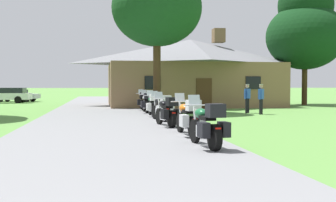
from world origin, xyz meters
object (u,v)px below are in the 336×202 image
Objects in this scene: motorcycle_white_sixth_in_row at (146,103)px; bystander_blue_shirt_beside_signpost at (247,97)px; bystander_blue_shirt_near_lodge at (261,97)px; parked_white_suv_far_left at (5,95)px; motorcycle_orange_second_in_row at (188,118)px; motorcycle_black_farthest_in_row at (142,101)px; tree_right_of_lodge at (305,27)px; parked_silver_sedan_far_left at (16,95)px; motorcycle_black_fourth_in_row at (162,108)px; motorcycle_green_nearest_to_camera at (208,126)px; motorcycle_black_third_in_row at (167,112)px; motorcycle_green_fifth_in_row at (153,105)px.

bystander_blue_shirt_beside_signpost is (5.84, -0.48, 0.34)m from motorcycle_white_sixth_in_row.
bystander_blue_shirt_near_lodge is 0.36× the size of parked_white_suv_far_left.
motorcycle_orange_second_in_row is 13.94m from motorcycle_black_farthest_in_row.
tree_right_of_lodge is at bearing -104.50° from parked_white_suv_far_left.
parked_silver_sedan_far_left is at bearing -5.09° from parked_white_suv_far_left.
motorcycle_orange_second_in_row is at bearing -90.19° from motorcycle_black_farthest_in_row.
motorcycle_orange_second_in_row is 5.55m from motorcycle_black_fourth_in_row.
bystander_blue_shirt_beside_signpost reaches higher than motorcycle_white_sixth_in_row.
bystander_blue_shirt_beside_signpost is 0.36× the size of parked_white_suv_far_left.
motorcycle_orange_second_in_row and motorcycle_black_farthest_in_row have the same top height.
tree_right_of_lodge is at bearing 29.50° from motorcycle_white_sixth_in_row.
bystander_blue_shirt_near_lodge reaches higher than motorcycle_black_farthest_in_row.
motorcycle_green_nearest_to_camera is 1.00× the size of motorcycle_orange_second_in_row.
bystander_blue_shirt_near_lodge is 27.08m from parked_silver_sedan_far_left.
parked_silver_sedan_far_left is at bearing 100.70° from motorcycle_black_third_in_row.
parked_white_suv_far_left is at bearing 162.43° from tree_right_of_lodge.
motorcycle_black_fourth_in_row is (0.18, 2.61, 0.00)m from motorcycle_black_third_in_row.
motorcycle_black_fourth_in_row is at bearing -149.79° from parked_white_suv_far_left.
motorcycle_white_sixth_in_row is at bearing 86.21° from motorcycle_orange_second_in_row.
motorcycle_green_fifth_in_row is at bearing -18.25° from bystander_blue_shirt_beside_signpost.
motorcycle_black_fourth_in_row is 5.50m from motorcycle_white_sixth_in_row.
bystander_blue_shirt_near_lodge is (6.20, 1.18, 0.34)m from motorcycle_green_fifth_in_row.
motorcycle_black_fourth_in_row and motorcycle_white_sixth_in_row have the same top height.
tree_right_of_lodge is (13.96, 13.99, 5.76)m from motorcycle_black_fourth_in_row.
parked_white_suv_far_left is at bearing 103.85° from motorcycle_black_third_in_row.
motorcycle_green_fifth_in_row is 0.46× the size of parked_silver_sedan_far_left.
bystander_blue_shirt_beside_signpost is at bearing 29.99° from motorcycle_black_fourth_in_row.
bystander_blue_shirt_beside_signpost is 0.38× the size of parked_silver_sedan_far_left.
parked_white_suv_far_left reaches higher than motorcycle_white_sixth_in_row.
bystander_blue_shirt_near_lodge is (6.20, 12.00, 0.34)m from motorcycle_green_nearest_to_camera.
motorcycle_black_farthest_in_row is 1.23× the size of bystander_blue_shirt_near_lodge.
motorcycle_white_sixth_in_row is 0.46× the size of parked_silver_sedan_far_left.
motorcycle_black_farthest_in_row is at bearing 83.88° from motorcycle_green_nearest_to_camera.
bystander_blue_shirt_beside_signpost is at bearing -132.43° from tree_right_of_lodge.
motorcycle_black_fourth_in_row is at bearing 1.08° from bystander_blue_shirt_beside_signpost.
motorcycle_orange_second_in_row is at bearing -90.64° from motorcycle_green_fifth_in_row.
motorcycle_white_sixth_in_row is 1.24× the size of bystander_blue_shirt_beside_signpost.
bystander_blue_shirt_near_lodge is (6.22, -1.63, 0.34)m from motorcycle_white_sixth_in_row.
motorcycle_white_sixth_in_row is at bearing -44.71° from bystander_blue_shirt_beside_signpost.
motorcycle_white_sixth_in_row is at bearing 79.74° from motorcycle_black_fourth_in_row.
tree_right_of_lodge reaches higher than motorcycle_black_third_in_row.
motorcycle_green_nearest_to_camera is at bearing -91.59° from motorcycle_white_sixth_in_row.
motorcycle_orange_second_in_row and motorcycle_green_fifth_in_row have the same top height.
tree_right_of_lodge is (14.04, 8.49, 5.76)m from motorcycle_white_sixth_in_row.
motorcycle_green_nearest_to_camera is 26.82m from tree_right_of_lodge.
motorcycle_green_fifth_in_row and motorcycle_white_sixth_in_row have the same top height.
bystander_blue_shirt_near_lodge reaches higher than motorcycle_green_fifth_in_row.
motorcycle_black_third_in_row is at bearing -104.94° from motorcycle_black_fourth_in_row.
motorcycle_black_third_in_row is 0.99× the size of motorcycle_green_fifth_in_row.
motorcycle_orange_second_in_row reaches higher than parked_silver_sedan_far_left.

